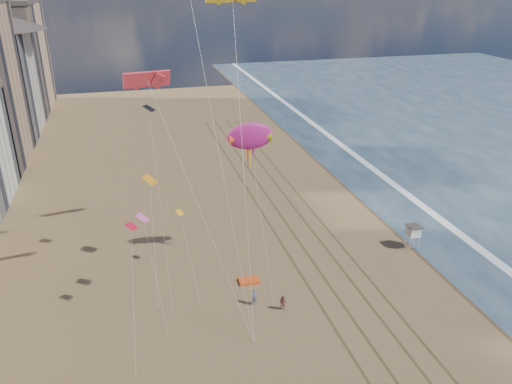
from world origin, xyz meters
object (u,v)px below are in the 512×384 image
at_px(lifeguard_stand, 413,231).
at_px(grounded_kite, 249,281).
at_px(kite_flyer_b, 283,303).
at_px(kite_flyer_a, 254,297).
at_px(show_kite, 250,137).

height_order(lifeguard_stand, grounded_kite, lifeguard_stand).
xyz_separation_m(lifeguard_stand, kite_flyer_b, (-20.10, -8.22, -1.57)).
bearing_deg(lifeguard_stand, grounded_kite, -174.48).
bearing_deg(lifeguard_stand, kite_flyer_a, -164.09).
distance_m(show_kite, kite_flyer_b, 18.57).
bearing_deg(kite_flyer_a, lifeguard_stand, -10.70).
distance_m(lifeguard_stand, kite_flyer_a, 23.73).
bearing_deg(kite_flyer_a, grounded_kite, 56.88).
relative_size(lifeguard_stand, kite_flyer_a, 1.65).
height_order(lifeguard_stand, kite_flyer_a, lifeguard_stand).
bearing_deg(kite_flyer_a, show_kite, 51.43).
height_order(lifeguard_stand, kite_flyer_b, lifeguard_stand).
distance_m(grounded_kite, show_kite, 16.56).
relative_size(grounded_kite, kite_flyer_b, 1.32).
relative_size(show_kite, kite_flyer_a, 9.70).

